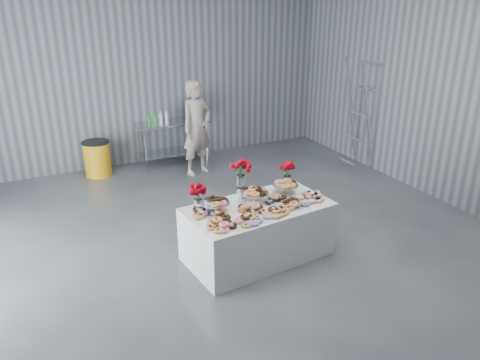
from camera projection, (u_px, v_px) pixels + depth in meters
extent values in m
plane|color=#36393E|center=(241.00, 263.00, 6.23)|extent=(9.00, 9.00, 0.00)
cube|color=gray|center=(140.00, 65.00, 9.22)|extent=(8.00, 0.04, 4.00)
cube|color=gray|center=(476.00, 87.00, 7.11)|extent=(0.04, 9.00, 4.00)
cube|color=white|center=(258.00, 231.00, 6.26)|extent=(1.99, 1.19, 0.75)
cube|color=silver|center=(172.00, 122.00, 9.50)|extent=(1.50, 0.60, 0.04)
cube|color=silver|center=(174.00, 152.00, 9.73)|extent=(1.40, 0.55, 0.03)
cylinder|color=silver|center=(146.00, 151.00, 9.19)|extent=(0.04, 0.04, 0.86)
cylinder|color=silver|center=(207.00, 143.00, 9.72)|extent=(0.04, 0.04, 0.86)
cylinder|color=silver|center=(139.00, 144.00, 9.61)|extent=(0.04, 0.04, 0.86)
cylinder|color=silver|center=(198.00, 136.00, 10.14)|extent=(0.04, 0.04, 0.86)
cylinder|color=silver|center=(216.00, 207.00, 5.95)|extent=(0.06, 0.06, 0.12)
cylinder|color=silver|center=(216.00, 203.00, 5.92)|extent=(0.36, 0.36, 0.01)
cylinder|color=silver|center=(255.00, 197.00, 6.24)|extent=(0.06, 0.06, 0.12)
cylinder|color=silver|center=(255.00, 193.00, 6.22)|extent=(0.36, 0.36, 0.01)
cylinder|color=silver|center=(285.00, 189.00, 6.49)|extent=(0.06, 0.06, 0.12)
cylinder|color=silver|center=(285.00, 185.00, 6.46)|extent=(0.36, 0.36, 0.01)
cylinder|color=white|center=(198.00, 206.00, 5.92)|extent=(0.11, 0.11, 0.18)
cylinder|color=#1E5919|center=(198.00, 197.00, 5.87)|extent=(0.04, 0.04, 0.18)
cylinder|color=white|center=(287.00, 182.00, 6.67)|extent=(0.11, 0.11, 0.18)
cylinder|color=#1E5919|center=(288.00, 173.00, 6.62)|extent=(0.04, 0.04, 0.18)
cylinder|color=silver|center=(241.00, 193.00, 6.34)|extent=(0.14, 0.14, 0.15)
cylinder|color=white|center=(241.00, 181.00, 6.28)|extent=(0.11, 0.11, 0.18)
cylinder|color=#1E5919|center=(241.00, 172.00, 6.23)|extent=(0.04, 0.04, 0.18)
cylinder|color=#4465EA|center=(195.00, 109.00, 9.62)|extent=(0.28, 0.28, 0.40)
sphere|color=#4465EA|center=(194.00, 97.00, 9.52)|extent=(0.20, 0.20, 0.20)
imported|color=#CC8C93|center=(197.00, 128.00, 8.97)|extent=(0.78, 0.64, 1.83)
cylinder|color=#FFB215|center=(97.00, 159.00, 9.07)|extent=(0.49, 0.49, 0.66)
cylinder|color=black|center=(95.00, 142.00, 8.94)|extent=(0.53, 0.53, 0.02)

